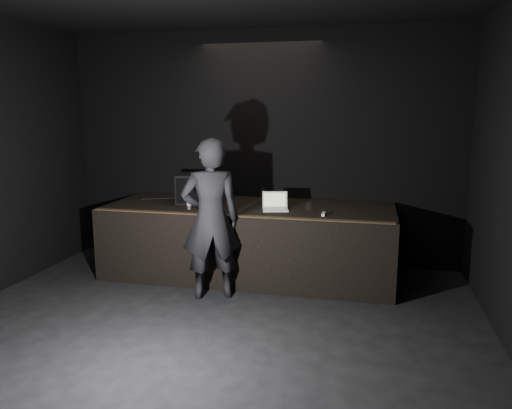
{
  "coord_description": "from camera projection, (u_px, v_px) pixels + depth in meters",
  "views": [
    {
      "loc": [
        1.62,
        -3.95,
        2.32
      ],
      "look_at": [
        0.2,
        2.3,
        1.11
      ],
      "focal_mm": 35.0,
      "sensor_mm": 36.0,
      "label": 1
    }
  ],
  "objects": [
    {
      "name": "cable",
      "position": [
        173.0,
        198.0,
        7.54
      ],
      "size": [
        0.86,
        0.42,
        0.02
      ],
      "primitive_type": "cylinder",
      "rotation": [
        0.0,
        1.57,
        0.44
      ],
      "color": "black",
      "rests_on": "stage_riser"
    },
    {
      "name": "wii_remote",
      "position": [
        323.0,
        214.0,
        6.37
      ],
      "size": [
        0.04,
        0.17,
        0.03
      ],
      "primitive_type": "cube",
      "rotation": [
        0.0,
        0.0,
        0.0
      ],
      "color": "white",
      "rests_on": "stage_riser"
    },
    {
      "name": "beer_can",
      "position": [
        189.0,
        203.0,
        6.75
      ],
      "size": [
        0.07,
        0.07,
        0.16
      ],
      "color": "silver",
      "rests_on": "stage_riser"
    },
    {
      "name": "stage_riser",
      "position": [
        249.0,
        240.0,
        7.09
      ],
      "size": [
        4.0,
        1.5,
        1.0
      ],
      "primitive_type": "cube",
      "color": "black",
      "rests_on": "ground"
    },
    {
      "name": "person",
      "position": [
        211.0,
        219.0,
        6.14
      ],
      "size": [
        0.86,
        0.72,
        2.0
      ],
      "primitive_type": "imported",
      "rotation": [
        0.0,
        0.0,
        3.54
      ],
      "color": "black",
      "rests_on": "ground"
    },
    {
      "name": "room_walls",
      "position": [
        173.0,
        146.0,
        4.19
      ],
      "size": [
        6.1,
        7.1,
        3.52
      ],
      "color": "black",
      "rests_on": "ground"
    },
    {
      "name": "plastic_cup",
      "position": [
        308.0,
        207.0,
        6.65
      ],
      "size": [
        0.09,
        0.09,
        0.11
      ],
      "primitive_type": "cylinder",
      "color": "white",
      "rests_on": "stage_riser"
    },
    {
      "name": "laptop",
      "position": [
        275.0,
        205.0,
        6.71
      ],
      "size": [
        0.4,
        0.37,
        0.23
      ],
      "rotation": [
        0.0,
        0.0,
        0.24
      ],
      "color": "silver",
      "rests_on": "stage_riser"
    },
    {
      "name": "stage_monitor",
      "position": [
        199.0,
        188.0,
        7.2
      ],
      "size": [
        0.7,
        0.58,
        0.42
      ],
      "rotation": [
        0.0,
        0.0,
        0.22
      ],
      "color": "black",
      "rests_on": "stage_riser"
    },
    {
      "name": "ground",
      "position": [
        179.0,
        368.0,
        4.56
      ],
      "size": [
        7.0,
        7.0,
        0.0
      ],
      "primitive_type": "plane",
      "color": "black",
      "rests_on": "ground"
    },
    {
      "name": "riser_lip",
      "position": [
        236.0,
        216.0,
        6.31
      ],
      "size": [
        3.92,
        0.1,
        0.01
      ],
      "primitive_type": "cube",
      "color": "brown",
      "rests_on": "stage_riser"
    }
  ]
}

